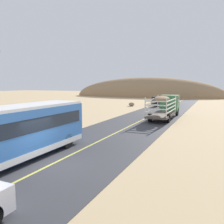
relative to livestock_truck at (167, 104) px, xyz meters
name	(u,v)px	position (x,y,z in m)	size (l,w,h in m)	color
ground_plane	(52,165)	(-2.25, -21.36, -1.79)	(240.00, 240.00, 0.00)	tan
road_surface	(52,164)	(-2.25, -21.36, -1.78)	(8.00, 120.00, 0.02)	#38383D
road_centre_line	(52,164)	(-2.25, -21.36, -1.77)	(0.16, 117.60, 0.00)	#D8CC4C
livestock_truck	(167,104)	(0.00, 0.00, 0.00)	(2.53, 9.70, 3.02)	#3F7F4C
bus	(18,131)	(-4.46, -21.53, -0.04)	(2.54, 10.00, 3.21)	#3872C6
car_far	(158,101)	(-4.86, 16.02, -0.70)	(1.90, 4.62, 1.93)	black
boulder_near_shoulder	(14,117)	(-16.16, -11.10, -1.32)	(1.55, 1.52, 0.94)	#84705B
boulder_mid_field	(68,114)	(-12.41, -5.40, -1.37)	(1.34, 1.35, 0.83)	#84705B
boulder_far_horizon	(132,104)	(-9.59, 13.02, -1.41)	(1.17, 1.29, 0.77)	#84705B
distant_hill	(145,97)	(-16.94, 48.65, -1.79)	(54.84, 17.19, 13.87)	#957553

